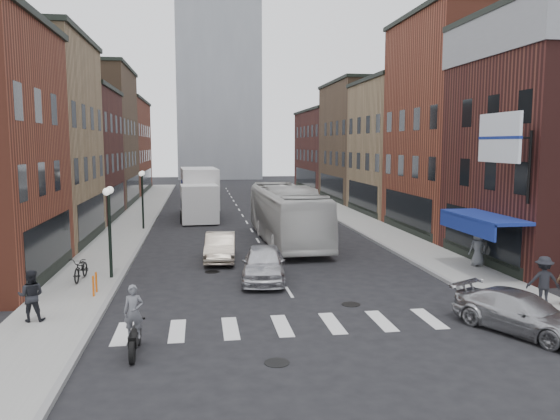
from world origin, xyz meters
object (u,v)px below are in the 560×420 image
object	(u,v)px
streetlamp_near	(109,215)
box_truck	(199,194)
ped_right_a	(544,281)
bike_rack	(95,284)
billboard_sign	(501,139)
curb_car	(521,313)
sedan_left_near	(264,263)
streetlamp_far	(142,189)
sedan_left_far	(220,247)
motorcycle_rider	(134,322)
ped_left_solo	(31,296)
transit_bus	(287,214)
parked_bicycle	(81,268)
ped_right_c	(478,248)

from	to	relation	value
streetlamp_near	box_truck	distance (m)	20.22
box_truck	ped_right_a	world-z (taller)	box_truck
streetlamp_near	bike_rack	xyz separation A→B (m)	(-0.20, -2.70, -2.36)
billboard_sign	curb_car	world-z (taller)	billboard_sign
sedan_left_near	curb_car	distance (m)	10.61
streetlamp_near	streetlamp_far	xyz separation A→B (m)	(0.00, 14.00, 0.00)
billboard_sign	sedan_left_far	size ratio (longest dim) A/B	0.86
curb_car	sedan_left_near	bearing A→B (deg)	106.48
motorcycle_rider	sedan_left_near	bearing A→B (deg)	60.74
billboard_sign	bike_rack	bearing A→B (deg)	177.17
ped_left_solo	transit_bus	bearing A→B (deg)	-128.87
streetlamp_near	bike_rack	size ratio (longest dim) A/B	5.14
streetlamp_far	bike_rack	bearing A→B (deg)	-90.69
parked_bicycle	streetlamp_far	bearing A→B (deg)	88.31
ped_right_a	motorcycle_rider	bearing A→B (deg)	27.63
ped_right_c	bike_rack	bearing A→B (deg)	6.77
sedan_left_near	parked_bicycle	bearing A→B (deg)	-177.55
ped_left_solo	ped_right_c	distance (m)	19.42
transit_bus	ped_left_solo	bearing A→B (deg)	-129.52
bike_rack	ped_right_a	size ratio (longest dim) A/B	0.45
streetlamp_far	ped_right_a	bearing A→B (deg)	-51.77
sedan_left_near	sedan_left_far	size ratio (longest dim) A/B	1.06
box_truck	ped_right_a	size ratio (longest dim) A/B	5.21
ped_right_c	curb_car	bearing A→B (deg)	68.65
sedan_left_near	sedan_left_far	bearing A→B (deg)	118.48
box_truck	curb_car	distance (m)	30.28
box_truck	streetlamp_near	bearing A→B (deg)	-104.77
motorcycle_rider	ped_right_a	world-z (taller)	motorcycle_rider
streetlamp_far	motorcycle_rider	xyz separation A→B (m)	(1.99, -22.83, -1.96)
billboard_sign	parked_bicycle	distance (m)	18.31
sedan_left_far	curb_car	xyz separation A→B (m)	(9.02, -12.19, -0.07)
motorcycle_rider	parked_bicycle	world-z (taller)	motorcycle_rider
sedan_left_near	ped_right_c	distance (m)	10.41
bike_rack	ped_left_solo	bearing A→B (deg)	-115.53
streetlamp_near	sedan_left_near	distance (m)	7.01
parked_bicycle	ped_right_c	xyz separation A→B (m)	(18.17, 0.07, 0.35)
billboard_sign	transit_bus	bearing A→B (deg)	120.61
streetlamp_far	motorcycle_rider	size ratio (longest dim) A/B	2.02
transit_bus	parked_bicycle	size ratio (longest dim) A/B	6.40
transit_bus	ped_right_c	xyz separation A→B (m)	(7.88, -8.39, -0.71)
curb_car	ped_right_c	xyz separation A→B (m)	(3.08, 8.47, 0.37)
streetlamp_far	parked_bicycle	distance (m)	14.53
sedan_left_near	ped_right_a	world-z (taller)	ped_right_a
billboard_sign	sedan_left_near	world-z (taller)	billboard_sign
curb_car	ped_left_solo	size ratio (longest dim) A/B	2.57
billboard_sign	transit_bus	distance (m)	14.24
parked_bicycle	curb_car	bearing A→B (deg)	-26.00
streetlamp_far	ped_left_solo	world-z (taller)	streetlamp_far
sedan_left_near	ped_left_solo	bearing A→B (deg)	-142.61
streetlamp_near	sedan_left_far	world-z (taller)	streetlamp_near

